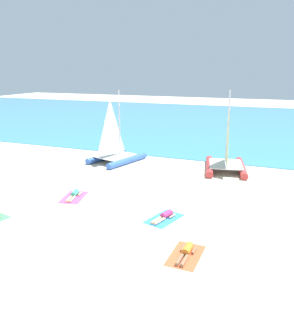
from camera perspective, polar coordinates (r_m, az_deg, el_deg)
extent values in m
plane|color=beige|center=(23.52, 3.87, 0.02)|extent=(120.00, 120.00, 0.00)
cube|color=teal|center=(45.05, 12.63, 7.67)|extent=(120.00, 40.00, 0.05)
cylinder|color=#CC3838|center=(23.42, 10.59, 0.30)|extent=(1.27, 4.11, 0.47)
cylinder|color=#CC3838|center=(23.56, 15.81, 0.04)|extent=(1.27, 4.11, 0.47)
cube|color=silver|center=(23.21, 13.27, 0.66)|extent=(2.62, 3.00, 0.06)
cylinder|color=silver|center=(23.26, 13.59, 6.77)|extent=(0.10, 0.10, 4.88)
pyramid|color=#EAEA99|center=(22.34, 13.70, 5.99)|extent=(0.48, 2.12, 4.10)
cylinder|color=blue|center=(25.87, -6.87, 2.00)|extent=(1.59, 3.98, 0.46)
cylinder|color=blue|center=(24.48, -3.35, 1.25)|extent=(1.59, 3.98, 0.46)
cube|color=silver|center=(24.96, -5.47, 2.12)|extent=(2.75, 3.06, 0.06)
cylinder|color=silver|center=(24.90, -4.71, 7.65)|extent=(0.10, 0.10, 4.78)
pyramid|color=white|center=(24.24, -6.22, 7.03)|extent=(0.66, 2.03, 4.02)
cube|color=#D84C99|center=(18.59, -12.37, -4.88)|extent=(1.48, 2.09, 0.01)
cylinder|color=#3FB28C|center=(18.71, -12.18, -4.22)|extent=(0.43, 0.67, 0.30)
sphere|color=#D8AD84|center=(19.07, -11.75, -3.79)|extent=(0.22, 0.22, 0.22)
cylinder|color=#D8AD84|center=(18.21, -13.16, -5.14)|extent=(0.30, 0.79, 0.14)
cylinder|color=#D8AD84|center=(18.15, -12.63, -5.18)|extent=(0.30, 0.79, 0.14)
cylinder|color=#D8AD84|center=(18.96, -12.63, -4.26)|extent=(0.19, 0.46, 0.10)
cylinder|color=#D8AD84|center=(18.80, -11.37, -4.36)|extent=(0.19, 0.46, 0.10)
cube|color=#338CD8|center=(15.70, 2.91, -8.62)|extent=(1.61, 2.14, 0.01)
cylinder|color=#D83372|center=(15.78, 3.34, -7.87)|extent=(0.47, 0.68, 0.30)
sphere|color=#D8AD84|center=(16.09, 4.19, -7.39)|extent=(0.22, 0.22, 0.22)
cylinder|color=#D8AD84|center=(15.38, 1.65, -8.85)|extent=(0.36, 0.79, 0.14)
cylinder|color=#D8AD84|center=(15.28, 2.20, -9.02)|extent=(0.36, 0.79, 0.14)
cylinder|color=#D8AD84|center=(16.05, 3.01, -7.78)|extent=(0.23, 0.46, 0.10)
cylinder|color=#D8AD84|center=(15.82, 4.32, -8.18)|extent=(0.23, 0.46, 0.10)
cube|color=#EA5933|center=(12.95, 6.61, -14.58)|extent=(1.16, 1.93, 0.01)
cylinder|color=orange|center=(13.04, 6.89, -13.57)|extent=(0.32, 0.63, 0.30)
sphere|color=#8C6647|center=(13.38, 7.40, -12.74)|extent=(0.22, 0.22, 0.22)
cylinder|color=#8C6647|center=(12.56, 5.60, -15.21)|extent=(0.16, 0.78, 0.14)
cylinder|color=#8C6647|center=(12.52, 6.42, -15.36)|extent=(0.16, 0.78, 0.14)
cylinder|color=#8C6647|center=(13.26, 6.13, -13.43)|extent=(0.11, 0.45, 0.10)
cylinder|color=#8C6647|center=(13.16, 8.02, -13.75)|extent=(0.11, 0.45, 0.10)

